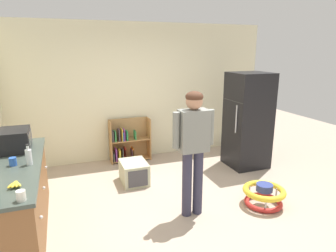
{
  "coord_description": "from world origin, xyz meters",
  "views": [
    {
      "loc": [
        -1.59,
        -3.47,
        2.18
      ],
      "look_at": [
        -0.19,
        0.4,
        1.12
      ],
      "focal_mm": 31.71,
      "sensor_mm": 36.0,
      "label": 1
    }
  ],
  "objects": [
    {
      "name": "blue_cup",
      "position": [
        -2.17,
        0.1,
        0.95
      ],
      "size": [
        0.08,
        0.08,
        0.09
      ],
      "primitive_type": "cylinder",
      "color": "blue",
      "rests_on": "kitchen_counter"
    },
    {
      "name": "pet_carrier",
      "position": [
        -0.55,
        1.08,
        0.18
      ],
      "size": [
        0.42,
        0.55,
        0.36
      ],
      "color": "beige",
      "rests_on": "ground"
    },
    {
      "name": "standing_person",
      "position": [
        -0.04,
        -0.16,
        1.03
      ],
      "size": [
        0.57,
        0.22,
        1.69
      ],
      "color": "#35344B",
      "rests_on": "ground"
    },
    {
      "name": "back_wall",
      "position": [
        0.0,
        2.33,
        1.35
      ],
      "size": [
        5.2,
        0.06,
        2.7
      ],
      "primitive_type": "cube",
      "color": "#ECE6BF",
      "rests_on": "ground"
    },
    {
      "name": "banana_bunch",
      "position": [
        -2.08,
        -0.51,
        0.93
      ],
      "size": [
        0.15,
        0.16,
        0.04
      ],
      "color": "yellow",
      "rests_on": "kitchen_counter"
    },
    {
      "name": "kitchen_counter",
      "position": [
        -2.2,
        0.13,
        0.45
      ],
      "size": [
        0.65,
        2.11,
        0.9
      ],
      "color": "brown",
      "rests_on": "ground"
    },
    {
      "name": "bookshelf",
      "position": [
        -0.43,
        2.14,
        0.37
      ],
      "size": [
        0.8,
        0.28,
        0.85
      ],
      "color": "#B27F4A",
      "rests_on": "ground"
    },
    {
      "name": "clear_bottle",
      "position": [
        -2.0,
        0.07,
        1.0
      ],
      "size": [
        0.07,
        0.07,
        0.25
      ],
      "color": "silver",
      "rests_on": "kitchen_counter"
    },
    {
      "name": "ground_plane",
      "position": [
        0.0,
        0.0,
        0.0
      ],
      "size": [
        12.0,
        12.0,
        0.0
      ],
      "primitive_type": "plane",
      "color": "tan",
      "rests_on": "ground"
    },
    {
      "name": "refrigerator",
      "position": [
        1.67,
        1.11,
        0.89
      ],
      "size": [
        0.73,
        0.68,
        1.78
      ],
      "color": "black",
      "rests_on": "ground"
    },
    {
      "name": "baby_walker",
      "position": [
        1.03,
        -0.3,
        0.16
      ],
      "size": [
        0.6,
        0.6,
        0.32
      ],
      "color": "red",
      "rests_on": "ground"
    },
    {
      "name": "microwave",
      "position": [
        -2.21,
        0.67,
        1.04
      ],
      "size": [
        0.37,
        0.48,
        0.28
      ],
      "color": "black",
      "rests_on": "kitchen_counter"
    },
    {
      "name": "white_cup",
      "position": [
        -2.0,
        -0.83,
        0.95
      ],
      "size": [
        0.08,
        0.08,
        0.09
      ],
      "primitive_type": "cylinder",
      "color": "white",
      "rests_on": "kitchen_counter"
    }
  ]
}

